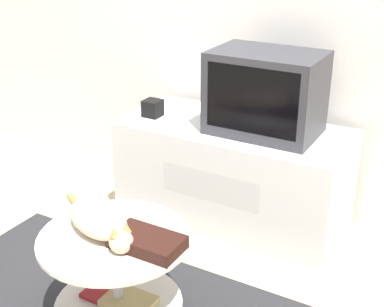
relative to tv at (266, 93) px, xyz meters
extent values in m
cube|color=silver|center=(-0.17, 0.00, -0.51)|extent=(1.25, 0.58, 0.60)
cube|color=silver|center=(-0.17, -0.29, -0.45)|extent=(0.56, 0.01, 0.17)
cube|color=#333338|center=(0.00, 0.00, 0.00)|extent=(0.56, 0.38, 0.43)
cube|color=black|center=(0.00, -0.18, 0.01)|extent=(0.48, 0.01, 0.33)
cube|color=black|center=(-0.65, -0.08, -0.17)|extent=(0.10, 0.10, 0.10)
cylinder|color=#B7B7BC|center=(-0.20, -1.05, -0.58)|extent=(0.04, 0.04, 0.43)
cylinder|color=beige|center=(-0.20, -1.05, -0.68)|extent=(0.54, 0.54, 0.01)
cylinder|color=beige|center=(-0.20, -1.05, -0.35)|extent=(0.62, 0.62, 0.02)
cube|color=tan|center=(-0.15, -1.04, -0.65)|extent=(0.21, 0.15, 0.03)
cube|color=maroon|center=(-0.28, -1.04, -0.66)|extent=(0.17, 0.13, 0.02)
cube|color=black|center=(-0.04, -1.05, -0.32)|extent=(0.28, 0.16, 0.05)
ellipsoid|color=beige|center=(-0.28, -1.04, -0.29)|extent=(0.39, 0.32, 0.11)
sphere|color=beige|center=(-0.11, -1.12, -0.30)|extent=(0.09, 0.09, 0.09)
cone|color=#D18447|center=(-0.09, -1.10, -0.24)|extent=(0.04, 0.04, 0.04)
cone|color=#D18447|center=(-0.12, -1.14, -0.24)|extent=(0.04, 0.04, 0.04)
ellipsoid|color=#D18447|center=(-0.49, -0.94, -0.32)|extent=(0.17, 0.11, 0.04)
camera|label=1|loc=(0.97, -2.47, 0.82)|focal=50.00mm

